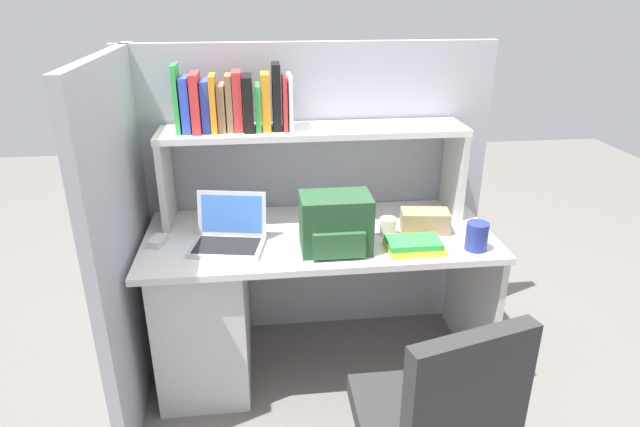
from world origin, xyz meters
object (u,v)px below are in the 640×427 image
computer_mouse (158,241)px  paper_cup (388,227)px  backpack (336,224)px  snack_canister (477,236)px  laptop (229,234)px  tissue_box (425,221)px

computer_mouse → paper_cup: paper_cup is taller
backpack → snack_canister: 0.61m
backpack → computer_mouse: size_ratio=2.88×
laptop → computer_mouse: 0.32m
backpack → tissue_box: bearing=18.1°
backpack → snack_canister: size_ratio=2.42×
laptop → tissue_box: size_ratio=1.60×
laptop → paper_cup: laptop is taller
snack_canister → backpack: bearing=173.4°
laptop → backpack: 0.48m
tissue_box → snack_canister: snack_canister is taller
backpack → snack_canister: (0.61, -0.07, -0.06)m
backpack → snack_canister: bearing=-6.6°
backpack → tissue_box: (0.44, 0.14, -0.07)m
computer_mouse → laptop: bearing=11.2°
laptop → paper_cup: size_ratio=4.26×
computer_mouse → snack_canister: 1.40m
snack_canister → paper_cup: bearing=151.5°
tissue_box → computer_mouse: bearing=-171.5°
paper_cup → tissue_box: tissue_box is taller
backpack → paper_cup: 0.30m
computer_mouse → paper_cup: 1.04m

